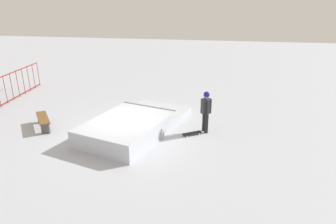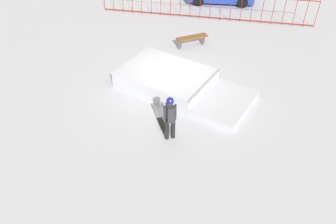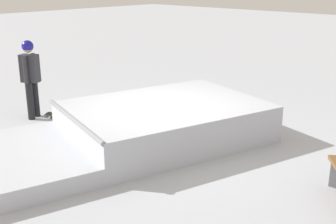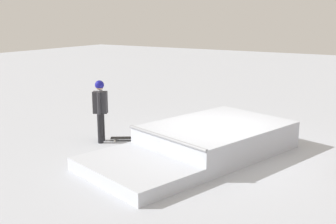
{
  "view_description": "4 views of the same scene",
  "coord_description": "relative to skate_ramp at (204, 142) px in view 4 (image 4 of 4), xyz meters",
  "views": [
    {
      "loc": [
        -10.49,
        -3.58,
        5.14
      ],
      "look_at": [
        0.47,
        -1.62,
        0.9
      ],
      "focal_mm": 31.84,
      "sensor_mm": 36.0,
      "label": 1
    },
    {
      "loc": [
        3.12,
        -11.2,
        8.01
      ],
      "look_at": [
        0.71,
        -2.95,
        1.0
      ],
      "focal_mm": 35.62,
      "sensor_mm": 36.0,
      "label": 2
    },
    {
      "loc": [
        5.47,
        5.28,
        3.02
      ],
      "look_at": [
        -0.12,
        0.09,
        0.6
      ],
      "focal_mm": 45.9,
      "sensor_mm": 36.0,
      "label": 3
    },
    {
      "loc": [
        9.1,
        4.24,
        3.41
      ],
      "look_at": [
        0.03,
        -1.42,
        0.9
      ],
      "focal_mm": 43.77,
      "sensor_mm": 36.0,
      "label": 4
    }
  ],
  "objects": [
    {
      "name": "skateboard",
      "position": [
        0.16,
        -2.4,
        -0.24
      ],
      "size": [
        0.61,
        0.77,
        0.09
      ],
      "rotation": [
        0.0,
        0.0,
        5.31
      ],
      "color": "black",
      "rests_on": "ground"
    },
    {
      "name": "ground_plane",
      "position": [
        -0.25,
        0.21,
        -0.32
      ],
      "size": [
        60.0,
        60.0,
        0.0
      ],
      "primitive_type": "plane",
      "color": "#B2B7C1"
    },
    {
      "name": "skate_ramp",
      "position": [
        0.0,
        0.0,
        0.0
      ],
      "size": [
        5.91,
        3.99,
        0.74
      ],
      "rotation": [
        0.0,
        0.0,
        -0.28
      ],
      "color": "silver",
      "rests_on": "ground"
    },
    {
      "name": "skater",
      "position": [
        0.58,
        -2.89,
        0.69
      ],
      "size": [
        0.4,
        0.44,
        1.73
      ],
      "rotation": [
        0.0,
        0.0,
        5.22
      ],
      "color": "black",
      "rests_on": "ground"
    }
  ]
}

